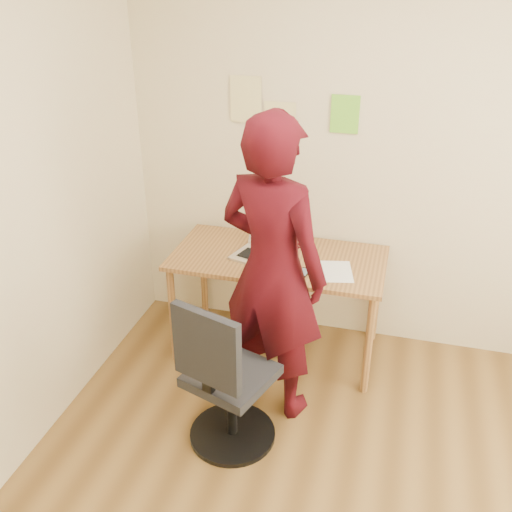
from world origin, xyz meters
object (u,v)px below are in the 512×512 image
(desk, at_px, (278,268))
(laptop, at_px, (265,248))
(office_chair, at_px, (225,386))
(person, at_px, (272,271))
(phone, at_px, (304,272))

(desk, xyz_separation_m, laptop, (-0.09, -0.01, 0.14))
(office_chair, bearing_deg, desk, 104.35)
(desk, distance_m, laptop, 0.16)
(laptop, bearing_deg, person, -54.71)
(phone, xyz_separation_m, office_chair, (-0.28, -0.78, -0.34))
(desk, height_order, office_chair, office_chair)
(desk, bearing_deg, person, -80.65)
(laptop, height_order, office_chair, laptop)
(desk, relative_size, laptop, 3.20)
(desk, height_order, person, person)
(desk, height_order, laptop, laptop)
(desk, relative_size, person, 0.76)
(office_chair, distance_m, person, 0.69)
(laptop, bearing_deg, desk, 24.06)
(office_chair, relative_size, person, 0.52)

